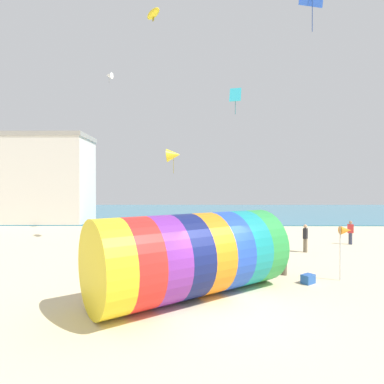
% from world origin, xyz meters
% --- Properties ---
extents(ground_plane, '(120.00, 120.00, 0.00)m').
position_xyz_m(ground_plane, '(0.00, 0.00, 0.00)').
color(ground_plane, beige).
extents(sea, '(120.00, 40.00, 0.10)m').
position_xyz_m(sea, '(0.00, 41.12, 0.05)').
color(sea, teal).
rests_on(sea, ground).
extents(giant_inflatable_tube, '(7.49, 6.41, 2.92)m').
position_xyz_m(giant_inflatable_tube, '(-0.95, 1.32, 1.46)').
color(giant_inflatable_tube, yellow).
rests_on(giant_inflatable_tube, ground).
extents(kite_handler, '(0.42, 0.36, 1.62)m').
position_xyz_m(kite_handler, '(3.11, 3.87, 0.82)').
color(kite_handler, '#726651').
rests_on(kite_handler, ground).
extents(kite_yellow_parafoil, '(1.27, 1.48, 0.73)m').
position_xyz_m(kite_yellow_parafoil, '(-3.64, 11.03, 15.68)').
color(kite_yellow_parafoil, yellow).
extents(kite_yellow_delta, '(1.13, 1.08, 1.92)m').
position_xyz_m(kite_yellow_delta, '(-2.44, 13.59, 6.40)').
color(kite_yellow_delta, yellow).
extents(kite_white_delta, '(0.76, 0.72, 1.09)m').
position_xyz_m(kite_white_delta, '(-8.44, 17.38, 13.91)').
color(kite_white_delta, white).
extents(kite_cyan_diamond, '(0.74, 0.58, 1.56)m').
position_xyz_m(kite_cyan_diamond, '(1.47, 7.76, 9.14)').
color(kite_cyan_diamond, '#2DB2C6').
extents(bystander_near_water, '(0.38, 0.42, 1.67)m').
position_xyz_m(bystander_near_water, '(5.81, 8.63, 0.85)').
color(bystander_near_water, '#726651').
rests_on(bystander_near_water, ground).
extents(bystander_mid_beach, '(0.41, 0.32, 1.61)m').
position_xyz_m(bystander_mid_beach, '(9.85, 11.19, 0.82)').
color(bystander_mid_beach, '#383D56').
rests_on(bystander_mid_beach, ground).
extents(promenade_building, '(13.82, 5.22, 9.75)m').
position_xyz_m(promenade_building, '(-19.34, 23.72, 4.89)').
color(promenade_building, silver).
rests_on(promenade_building, ground).
extents(beach_flag, '(0.47, 0.36, 2.26)m').
position_xyz_m(beach_flag, '(5.38, 3.08, 1.99)').
color(beach_flag, silver).
rests_on(beach_flag, ground).
extents(cooler_box, '(0.63, 0.60, 0.36)m').
position_xyz_m(cooler_box, '(3.70, 2.67, 0.18)').
color(cooler_box, '#2659B2').
rests_on(cooler_box, ground).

